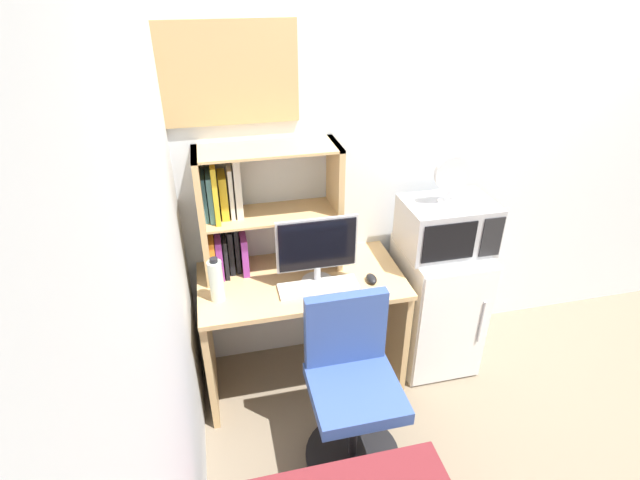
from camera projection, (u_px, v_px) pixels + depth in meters
wall_back at (510, 147)px, 2.98m from camera, size 6.40×0.04×2.60m
wall_left at (147, 414)px, 1.21m from camera, size 0.04×4.40×2.60m
desk at (302, 312)px, 2.82m from camera, size 1.14×0.61×0.75m
hutch_bookshelf at (248, 212)px, 2.63m from camera, size 0.76×0.28×0.71m
monitor at (317, 248)px, 2.57m from camera, size 0.44×0.17×0.39m
keyboard at (318, 287)px, 2.61m from camera, size 0.43×0.14×0.02m
computer_mouse at (371, 279)px, 2.67m from camera, size 0.05×0.09×0.04m
water_bottle at (216, 280)px, 2.48m from camera, size 0.07×0.07×0.25m
mini_fridge at (435, 305)px, 3.05m from camera, size 0.46×0.53×0.82m
microwave at (447, 226)px, 2.78m from camera, size 0.51×0.36×0.29m
desk_fan at (451, 177)px, 2.62m from camera, size 0.20×0.11×0.28m
desk_chair at (352, 394)px, 2.42m from camera, size 0.49×0.49×0.92m
wall_corkboard at (221, 74)px, 2.37m from camera, size 0.76×0.02×0.50m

